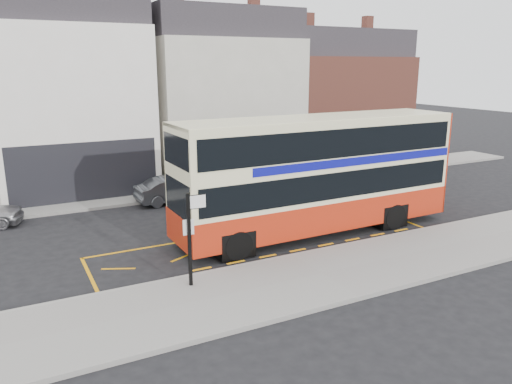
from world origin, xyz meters
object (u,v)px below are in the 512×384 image
bus_stop_post (191,231)px  street_tree_right (265,124)px  double_decker_bus (318,173)px  car_grey (176,189)px  car_white (309,178)px

bus_stop_post → street_tree_right: bearing=56.6°
double_decker_bus → car_grey: 8.54m
bus_stop_post → car_grey: bearing=77.9°
street_tree_right → car_grey: bearing=-162.6°
bus_stop_post → car_grey: size_ratio=0.74×
double_decker_bus → car_white: bearing=58.1°
car_white → street_tree_right: size_ratio=0.88×
car_grey → street_tree_right: street_tree_right is taller
car_white → street_tree_right: 4.27m
bus_stop_post → street_tree_right: 15.48m
double_decker_bus → car_grey: (-3.84, 7.38, -1.91)m
car_grey → car_white: size_ratio=0.91×
car_white → street_tree_right: (-1.39, 2.84, 2.86)m
street_tree_right → car_white: bearing=-63.9°
double_decker_bus → street_tree_right: (2.54, 9.38, 0.93)m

